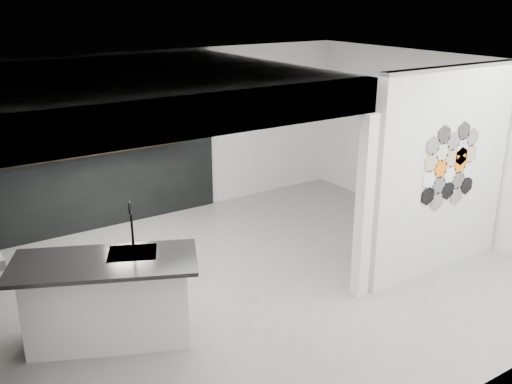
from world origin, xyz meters
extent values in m
cube|color=gray|center=(0.00, 0.00, -0.01)|extent=(7.00, 6.00, 0.01)
cube|color=silver|center=(2.23, -1.00, 1.40)|extent=(2.45, 0.15, 2.80)
cube|color=black|center=(-1.30, 2.97, 1.18)|extent=(4.40, 0.04, 2.35)
cube|color=silver|center=(-1.30, 1.00, 2.55)|extent=(4.40, 4.00, 0.40)
cube|color=silver|center=(0.82, -1.00, 1.18)|extent=(0.16, 0.16, 2.35)
cube|color=silver|center=(-1.30, -0.92, 2.55)|extent=(4.40, 0.16, 0.40)
cube|color=black|center=(-1.20, 2.87, 1.30)|extent=(3.00, 0.15, 0.04)
cube|color=silver|center=(-2.18, -0.25, 0.49)|extent=(1.81, 1.28, 0.98)
cube|color=black|center=(-2.21, -0.33, 1.00)|extent=(2.11, 1.58, 0.05)
cube|color=black|center=(-1.89, -0.32, 1.01)|extent=(0.64, 0.61, 0.02)
cylinder|color=black|center=(-1.80, -0.11, 1.25)|extent=(0.04, 0.04, 0.45)
torus|color=black|center=(-1.83, -0.17, 1.48)|extent=(0.09, 0.15, 0.16)
cylinder|color=black|center=(-2.41, 2.87, 1.41)|extent=(0.27, 0.27, 0.17)
ellipsoid|color=black|center=(-0.23, 2.87, 1.40)|extent=(0.23, 0.23, 0.16)
cylinder|color=gray|center=(0.15, 2.87, 1.37)|extent=(0.18, 0.18, 0.10)
cylinder|color=gray|center=(0.15, 2.87, 1.40)|extent=(0.12, 0.12, 0.15)
cylinder|color=black|center=(-1.48, 2.87, 1.40)|extent=(0.06, 0.06, 0.17)
cylinder|color=black|center=(-2.23, 2.87, 1.38)|extent=(0.09, 0.09, 0.11)
cylinder|color=black|center=(1.86, -1.09, 1.16)|extent=(0.26, 0.02, 0.26)
cylinder|color=white|center=(1.86, -1.09, 1.39)|extent=(0.26, 0.02, 0.26)
cylinder|color=tan|center=(1.86, -1.09, 1.61)|extent=(0.26, 0.02, 0.26)
cylinder|color=#66635E|center=(1.86, -1.09, 1.84)|extent=(0.26, 0.02, 0.26)
cylinder|color=silver|center=(2.06, -1.09, 1.05)|extent=(0.26, 0.02, 0.26)
cylinder|color=black|center=(2.06, -1.09, 1.27)|extent=(0.26, 0.02, 0.26)
cylinder|color=orange|center=(2.06, -1.09, 1.50)|extent=(0.26, 0.02, 0.26)
cylinder|color=beige|center=(2.06, -1.09, 1.73)|extent=(0.26, 0.02, 0.26)
cylinder|color=#2D2D2D|center=(2.06, -1.09, 1.95)|extent=(0.26, 0.02, 0.26)
cylinder|color=black|center=(2.25, -1.09, 1.16)|extent=(0.26, 0.02, 0.26)
cylinder|color=white|center=(2.25, -1.09, 1.39)|extent=(0.26, 0.02, 0.26)
cylinder|color=tan|center=(2.25, -1.09, 1.61)|extent=(0.26, 0.02, 0.26)
cylinder|color=#66635E|center=(2.25, -1.09, 1.84)|extent=(0.26, 0.02, 0.26)
cylinder|color=silver|center=(2.44, -1.09, 1.05)|extent=(0.26, 0.02, 0.26)
cylinder|color=black|center=(2.44, -1.09, 1.27)|extent=(0.26, 0.02, 0.26)
cylinder|color=orange|center=(2.44, -1.09, 1.50)|extent=(0.26, 0.02, 0.26)
cylinder|color=beige|center=(2.44, -1.09, 1.73)|extent=(0.26, 0.02, 0.26)
cylinder|color=#2D2D2D|center=(2.44, -1.09, 1.95)|extent=(0.26, 0.02, 0.26)
cylinder|color=black|center=(2.64, -1.09, 1.16)|extent=(0.26, 0.02, 0.26)
cylinder|color=white|center=(2.64, -1.09, 1.39)|extent=(0.26, 0.02, 0.26)
cylinder|color=tan|center=(2.64, -1.09, 1.61)|extent=(0.26, 0.02, 0.26)
cylinder|color=#66635E|center=(2.64, -1.09, 1.84)|extent=(0.26, 0.02, 0.26)
cylinder|color=orange|center=(2.44, -1.09, 1.61)|extent=(0.26, 0.02, 0.26)
camera|label=1|loc=(-3.83, -5.69, 3.65)|focal=40.00mm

